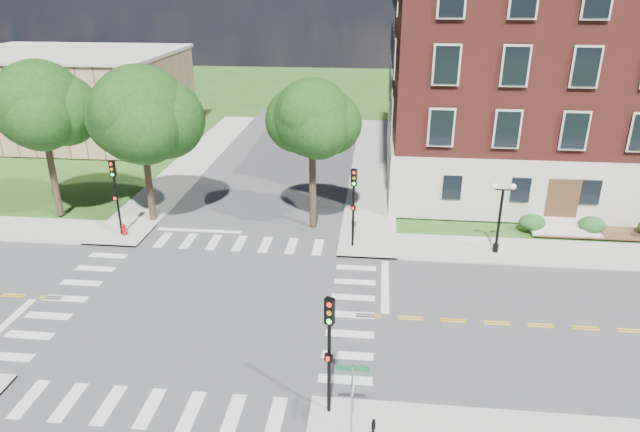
# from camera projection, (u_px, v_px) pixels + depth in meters

# --- Properties ---
(ground) EXTENTS (160.00, 160.00, 0.00)m
(ground) POSITION_uv_depth(u_px,v_px,m) (205.00, 307.00, 27.98)
(ground) COLOR #2A4D15
(ground) RESTS_ON ground
(road_ew) EXTENTS (90.00, 12.00, 0.01)m
(road_ew) POSITION_uv_depth(u_px,v_px,m) (205.00, 307.00, 27.98)
(road_ew) COLOR #3D3D3F
(road_ew) RESTS_ON ground
(road_ns) EXTENTS (12.00, 90.00, 0.01)m
(road_ns) POSITION_uv_depth(u_px,v_px,m) (205.00, 307.00, 27.98)
(road_ns) COLOR #3D3D3F
(road_ns) RESTS_ON ground
(sidewalk_ne) EXTENTS (34.00, 34.00, 0.12)m
(sidewalk_ne) POSITION_uv_depth(u_px,v_px,m) (478.00, 203.00, 40.58)
(sidewalk_ne) COLOR #9E9B93
(sidewalk_ne) RESTS_ON ground
(sidewalk_nw) EXTENTS (34.00, 34.00, 0.12)m
(sidewalk_nw) POSITION_uv_depth(u_px,v_px,m) (67.00, 188.00, 43.53)
(sidewalk_nw) COLOR #9E9B93
(sidewalk_nw) RESTS_ON ground
(crosswalk_east) EXTENTS (2.20, 10.20, 0.02)m
(crosswalk_east) POSITION_uv_depth(u_px,v_px,m) (352.00, 315.00, 27.29)
(crosswalk_east) COLOR silver
(crosswalk_east) RESTS_ON ground
(stop_bar_east) EXTENTS (0.40, 5.50, 0.00)m
(stop_bar_east) POSITION_uv_depth(u_px,v_px,m) (385.00, 286.00, 29.89)
(stop_bar_east) COLOR silver
(stop_bar_east) RESTS_ON ground
(main_building) EXTENTS (30.60, 22.40, 16.50)m
(main_building) POSITION_uv_depth(u_px,v_px,m) (594.00, 73.00, 42.61)
(main_building) COLOR #BBB5A5
(main_building) RESTS_ON ground
(secondary_building) EXTENTS (20.40, 15.40, 8.30)m
(secondary_building) POSITION_uv_depth(u_px,v_px,m) (72.00, 95.00, 55.94)
(secondary_building) COLOR #A17C59
(secondary_building) RESTS_ON ground
(tree_b) EXTENTS (5.65, 5.65, 10.26)m
(tree_b) POSITION_uv_depth(u_px,v_px,m) (40.00, 105.00, 35.61)
(tree_b) COLOR #2F2317
(tree_b) RESTS_ON ground
(tree_c) EXTENTS (6.13, 6.13, 10.07)m
(tree_c) POSITION_uv_depth(u_px,v_px,m) (141.00, 115.00, 35.07)
(tree_c) COLOR #2F2317
(tree_c) RESTS_ON ground
(tree_d) EXTENTS (4.76, 4.76, 9.43)m
(tree_d) POSITION_uv_depth(u_px,v_px,m) (312.00, 118.00, 34.13)
(tree_d) COLOR #2F2317
(tree_d) RESTS_ON ground
(traffic_signal_se) EXTENTS (0.38, 0.46, 4.80)m
(traffic_signal_se) POSITION_uv_depth(u_px,v_px,m) (329.00, 342.00, 19.91)
(traffic_signal_se) COLOR black
(traffic_signal_se) RESTS_ON ground
(traffic_signal_ne) EXTENTS (0.38, 0.44, 4.80)m
(traffic_signal_ne) POSITION_uv_depth(u_px,v_px,m) (354.00, 198.00, 32.88)
(traffic_signal_ne) COLOR black
(traffic_signal_ne) RESTS_ON ground
(traffic_signal_nw) EXTENTS (0.35, 0.39, 4.80)m
(traffic_signal_nw) POSITION_uv_depth(u_px,v_px,m) (115.00, 188.00, 34.36)
(traffic_signal_nw) COLOR black
(traffic_signal_nw) RESTS_ON ground
(twin_lamp_west) EXTENTS (1.36, 0.36, 4.23)m
(twin_lamp_west) POSITION_uv_depth(u_px,v_px,m) (500.00, 214.00, 32.40)
(twin_lamp_west) COLOR black
(twin_lamp_west) RESTS_ON ground
(street_sign_pole) EXTENTS (1.10, 1.10, 3.10)m
(street_sign_pole) POSITION_uv_depth(u_px,v_px,m) (352.00, 388.00, 18.98)
(street_sign_pole) COLOR gray
(street_sign_pole) RESTS_ON ground
(push_button_post) EXTENTS (0.14, 0.21, 1.20)m
(push_button_post) POSITION_uv_depth(u_px,v_px,m) (373.00, 432.00, 19.18)
(push_button_post) COLOR black
(push_button_post) RESTS_ON ground
(fire_hydrant) EXTENTS (0.35, 0.35, 0.75)m
(fire_hydrant) POSITION_uv_depth(u_px,v_px,m) (124.00, 230.00, 35.37)
(fire_hydrant) COLOR #9B0D0B
(fire_hydrant) RESTS_ON ground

